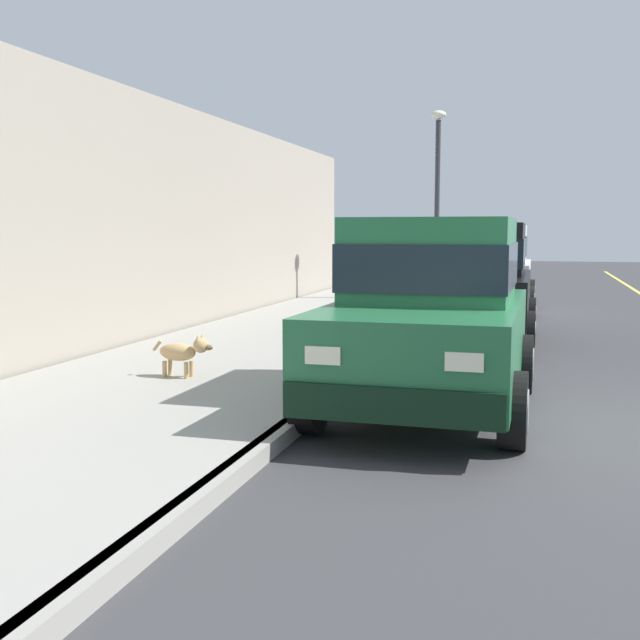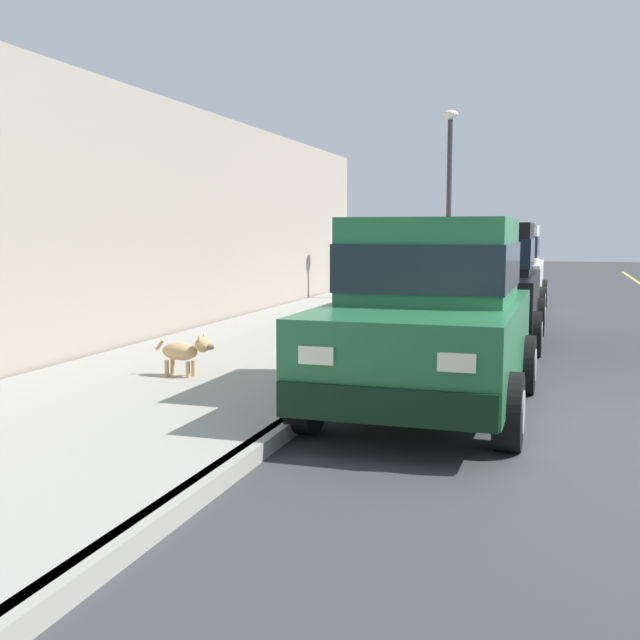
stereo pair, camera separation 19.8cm
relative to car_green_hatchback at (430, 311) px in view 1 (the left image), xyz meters
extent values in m
cube|color=gray|center=(-1.01, -0.57, -0.91)|extent=(0.16, 64.00, 0.14)
cube|color=#99968E|center=(-2.81, -0.57, -0.91)|extent=(3.60, 64.00, 0.14)
cube|color=#23663D|center=(0.00, -0.10, -0.28)|extent=(1.76, 3.72, 0.76)
cube|color=#23663D|center=(0.00, 0.15, 0.50)|extent=(1.53, 1.92, 0.80)
cube|color=#19232D|center=(0.00, 0.15, 0.44)|extent=(1.57, 1.96, 0.44)
cube|color=black|center=(-0.02, -1.90, -0.52)|extent=(1.69, 0.22, 0.28)
cube|color=black|center=(0.02, 1.70, -0.52)|extent=(1.69, 0.22, 0.28)
cylinder|color=black|center=(0.85, -1.25, -0.66)|extent=(0.23, 0.64, 0.64)
cylinder|color=#9E9EA3|center=(0.85, -1.25, -0.66)|extent=(0.24, 0.35, 0.35)
cylinder|color=black|center=(-0.87, -1.24, -0.66)|extent=(0.23, 0.64, 0.64)
cylinder|color=#9E9EA3|center=(-0.87, -1.24, -0.66)|extent=(0.24, 0.35, 0.35)
cylinder|color=black|center=(0.87, 1.04, -0.66)|extent=(0.23, 0.64, 0.64)
cylinder|color=#9E9EA3|center=(0.87, 1.04, -0.66)|extent=(0.24, 0.35, 0.35)
cylinder|color=black|center=(-0.85, 1.06, -0.66)|extent=(0.23, 0.64, 0.64)
cylinder|color=#9E9EA3|center=(-0.85, 1.06, -0.66)|extent=(0.24, 0.35, 0.35)
cube|color=#EAEACC|center=(0.51, -1.93, -0.16)|extent=(0.28, 0.08, 0.14)
cube|color=#EAEACC|center=(-0.55, -1.92, -0.16)|extent=(0.28, 0.08, 0.14)
cube|color=black|center=(0.02, 4.80, -0.28)|extent=(1.72, 3.70, 0.76)
cube|color=black|center=(0.02, 5.05, 0.50)|extent=(1.52, 1.90, 0.80)
cube|color=#19232D|center=(0.02, 5.05, 0.44)|extent=(1.55, 1.94, 0.44)
cube|color=black|center=(0.02, 3.00, -0.52)|extent=(1.69, 0.20, 0.28)
cube|color=black|center=(0.02, 6.60, -0.52)|extent=(1.69, 0.20, 0.28)
cylinder|color=black|center=(0.88, 3.65, -0.66)|extent=(0.22, 0.64, 0.64)
cylinder|color=#9E9EA3|center=(0.88, 3.65, -0.66)|extent=(0.24, 0.35, 0.35)
cylinder|color=black|center=(-0.84, 3.65, -0.66)|extent=(0.22, 0.64, 0.64)
cylinder|color=#9E9EA3|center=(-0.84, 3.65, -0.66)|extent=(0.24, 0.35, 0.35)
cylinder|color=black|center=(0.88, 5.95, -0.66)|extent=(0.22, 0.64, 0.64)
cylinder|color=#9E9EA3|center=(0.88, 5.95, -0.66)|extent=(0.24, 0.35, 0.35)
cylinder|color=black|center=(-0.84, 5.95, -0.66)|extent=(0.22, 0.64, 0.64)
cylinder|color=#9E9EA3|center=(-0.84, 5.95, -0.66)|extent=(0.24, 0.35, 0.35)
cube|color=#EAEACC|center=(0.55, 2.97, -0.16)|extent=(0.28, 0.08, 0.14)
cube|color=#EAEACC|center=(-0.51, 2.97, -0.16)|extent=(0.28, 0.08, 0.14)
cube|color=white|center=(-0.03, 9.90, -0.28)|extent=(1.72, 3.70, 0.76)
cube|color=white|center=(-0.03, 10.15, 0.50)|extent=(1.52, 1.90, 0.80)
cube|color=#19232D|center=(-0.03, 10.15, 0.44)|extent=(1.55, 1.94, 0.44)
cube|color=#505050|center=(-0.03, 8.10, -0.52)|extent=(1.69, 0.20, 0.28)
cube|color=#505050|center=(-0.03, 11.70, -0.52)|extent=(1.69, 0.20, 0.28)
cylinder|color=black|center=(0.83, 8.76, -0.66)|extent=(0.22, 0.64, 0.64)
cylinder|color=#9E9EA3|center=(0.83, 8.76, -0.66)|extent=(0.24, 0.35, 0.35)
cylinder|color=black|center=(-0.89, 8.75, -0.66)|extent=(0.22, 0.64, 0.64)
cylinder|color=#9E9EA3|center=(-0.89, 8.75, -0.66)|extent=(0.24, 0.35, 0.35)
cylinder|color=black|center=(0.83, 11.05, -0.66)|extent=(0.22, 0.64, 0.64)
cylinder|color=#9E9EA3|center=(0.83, 11.05, -0.66)|extent=(0.24, 0.35, 0.35)
cylinder|color=black|center=(-0.89, 11.05, -0.66)|extent=(0.22, 0.64, 0.64)
cylinder|color=#9E9EA3|center=(-0.89, 11.05, -0.66)|extent=(0.24, 0.35, 0.35)
cube|color=#EAEACC|center=(0.51, 8.07, -0.16)|extent=(0.28, 0.08, 0.14)
cube|color=#EAEACC|center=(-0.56, 8.07, -0.16)|extent=(0.28, 0.08, 0.14)
ellipsoid|color=tan|center=(-2.83, 0.20, -0.56)|extent=(0.45, 0.23, 0.20)
cylinder|color=tan|center=(-2.68, 0.25, -0.75)|extent=(0.05, 0.05, 0.18)
cylinder|color=tan|center=(-2.69, 0.13, -0.75)|extent=(0.05, 0.05, 0.18)
cylinder|color=tan|center=(-2.96, 0.27, -0.75)|extent=(0.05, 0.05, 0.18)
cylinder|color=tan|center=(-2.97, 0.15, -0.75)|extent=(0.05, 0.05, 0.18)
sphere|color=tan|center=(-2.54, 0.18, -0.47)|extent=(0.17, 0.17, 0.17)
ellipsoid|color=brown|center=(-2.45, 0.17, -0.49)|extent=(0.11, 0.08, 0.06)
cone|color=tan|center=(-2.54, 0.23, -0.38)|extent=(0.06, 0.06, 0.07)
cone|color=tan|center=(-2.55, 0.13, -0.38)|extent=(0.06, 0.06, 0.07)
cylinder|color=tan|center=(-3.08, 0.22, -0.50)|extent=(0.12, 0.04, 0.13)
cylinder|color=#2D2D33|center=(-1.36, 11.09, 1.26)|extent=(0.12, 0.12, 4.20)
ellipsoid|color=silver|center=(-1.36, 11.09, 3.48)|extent=(0.36, 0.36, 0.20)
cube|color=#9E9384|center=(-4.91, 4.05, 0.92)|extent=(0.50, 20.00, 3.80)
camera|label=1|loc=(1.01, -7.58, 0.78)|focal=43.64mm
camera|label=2|loc=(1.20, -7.53, 0.78)|focal=43.64mm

